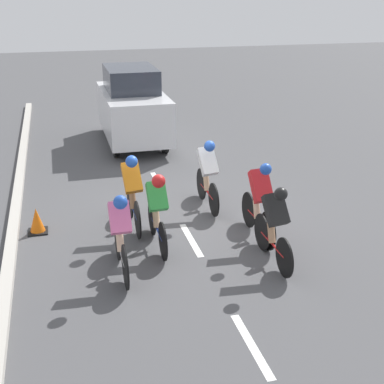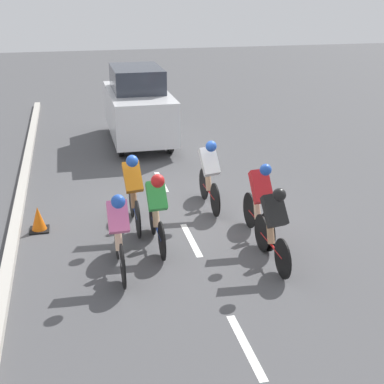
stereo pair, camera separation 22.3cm
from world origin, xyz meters
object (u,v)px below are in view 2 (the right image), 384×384
(cyclist_green, at_px, (157,208))
(cyclist_white, at_px, (209,172))
(cyclist_pink, at_px, (119,231))
(cyclist_black, at_px, (274,223))
(traffic_cone, at_px, (38,219))
(cyclist_red, at_px, (260,199))
(cyclist_orange, at_px, (133,189))
(support_car, at_px, (138,106))

(cyclist_green, relative_size, cyclist_white, 1.04)
(cyclist_green, distance_m, cyclist_pink, 1.07)
(cyclist_black, relative_size, traffic_cone, 3.36)
(cyclist_red, distance_m, cyclist_white, 1.70)
(cyclist_green, bearing_deg, traffic_cone, -30.17)
(cyclist_orange, bearing_deg, traffic_cone, -9.24)
(cyclist_green, bearing_deg, cyclist_pink, 46.13)
(cyclist_white, xyz_separation_m, traffic_cone, (3.45, 0.32, -0.57))
(cyclist_red, bearing_deg, cyclist_green, -2.76)
(cyclist_red, height_order, cyclist_black, cyclist_red)
(cyclist_green, height_order, cyclist_white, cyclist_white)
(support_car, bearing_deg, cyclist_pink, 79.97)
(cyclist_black, height_order, traffic_cone, cyclist_black)
(cyclist_green, xyz_separation_m, traffic_cone, (2.10, -1.22, -0.55))
(cyclist_green, distance_m, support_car, 6.94)
(cyclist_black, height_order, support_car, support_car)
(cyclist_red, distance_m, support_car, 7.11)
(cyclist_pink, height_order, cyclist_black, cyclist_pink)
(cyclist_white, xyz_separation_m, cyclist_pink, (2.10, 2.31, -0.04))
(cyclist_orange, bearing_deg, cyclist_pink, 75.18)
(cyclist_pink, distance_m, cyclist_orange, 1.76)
(cyclist_red, xyz_separation_m, support_car, (1.25, -7.00, 0.29))
(cyclist_white, xyz_separation_m, support_car, (0.74, -5.37, 0.29))
(cyclist_white, bearing_deg, support_car, -82.15)
(cyclist_black, distance_m, support_car, 8.05)
(cyclist_red, relative_size, cyclist_white, 1.02)
(cyclist_red, relative_size, cyclist_black, 1.02)
(cyclist_white, relative_size, traffic_cone, 3.35)
(cyclist_orange, relative_size, traffic_cone, 3.44)
(cyclist_pink, xyz_separation_m, support_car, (-1.36, -7.68, 0.33))
(cyclist_pink, relative_size, cyclist_orange, 1.00)
(cyclist_green, height_order, cyclist_pink, cyclist_pink)
(cyclist_green, distance_m, cyclist_white, 2.05)
(cyclist_green, height_order, traffic_cone, cyclist_green)
(cyclist_orange, xyz_separation_m, support_car, (-0.91, -5.98, 0.29))
(cyclist_pink, relative_size, support_car, 0.43)
(cyclist_green, distance_m, cyclist_orange, 0.97)
(cyclist_white, height_order, cyclist_black, cyclist_white)
(cyclist_red, xyz_separation_m, cyclist_pink, (2.61, 0.68, -0.03))
(cyclist_orange, bearing_deg, cyclist_white, -159.74)
(traffic_cone, bearing_deg, cyclist_green, 149.83)
(cyclist_red, height_order, support_car, support_car)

